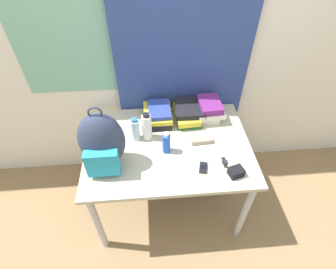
% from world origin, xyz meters
% --- Properties ---
extents(ground_plane, '(12.00, 12.00, 0.00)m').
position_xyz_m(ground_plane, '(0.00, 0.00, 0.00)').
color(ground_plane, '#8C704C').
extents(wall_back, '(6.00, 0.06, 2.50)m').
position_xyz_m(wall_back, '(-0.00, 0.93, 1.25)').
color(wall_back, silver).
rests_on(wall_back, ground_plane).
extents(curtain_blue, '(1.00, 0.04, 2.50)m').
position_xyz_m(curtain_blue, '(0.15, 0.88, 1.25)').
color(curtain_blue, navy).
rests_on(curtain_blue, ground_plane).
extents(desk, '(1.18, 0.85, 0.73)m').
position_xyz_m(desk, '(0.00, 0.42, 0.65)').
color(desk, '#B7B299').
rests_on(desk, ground_plane).
extents(backpack, '(0.29, 0.24, 0.47)m').
position_xyz_m(backpack, '(-0.42, 0.29, 0.93)').
color(backpack, '#2D3851').
rests_on(backpack, desk).
extents(book_stack_left, '(0.21, 0.27, 0.12)m').
position_xyz_m(book_stack_left, '(-0.05, 0.69, 0.79)').
color(book_stack_left, black).
rests_on(book_stack_left, desk).
extents(book_stack_center, '(0.23, 0.29, 0.12)m').
position_xyz_m(book_stack_center, '(0.18, 0.69, 0.79)').
color(book_stack_center, '#1E5623').
rests_on(book_stack_center, desk).
extents(book_stack_right, '(0.22, 0.25, 0.15)m').
position_xyz_m(book_stack_right, '(0.34, 0.70, 0.81)').
color(book_stack_right, silver).
rests_on(book_stack_right, desk).
extents(water_bottle, '(0.06, 0.06, 0.19)m').
position_xyz_m(water_bottle, '(-0.23, 0.50, 0.82)').
color(water_bottle, silver).
rests_on(water_bottle, desk).
extents(sports_bottle, '(0.07, 0.07, 0.22)m').
position_xyz_m(sports_bottle, '(-0.14, 0.51, 0.84)').
color(sports_bottle, white).
rests_on(sports_bottle, desk).
extents(sunscreen_bottle, '(0.06, 0.06, 0.17)m').
position_xyz_m(sunscreen_bottle, '(-0.02, 0.36, 0.81)').
color(sunscreen_bottle, blue).
rests_on(sunscreen_bottle, desk).
extents(cell_phone, '(0.07, 0.10, 0.02)m').
position_xyz_m(cell_phone, '(0.21, 0.19, 0.74)').
color(cell_phone, black).
rests_on(cell_phone, desk).
extents(sunglasses_case, '(0.15, 0.07, 0.04)m').
position_xyz_m(sunglasses_case, '(0.24, 0.43, 0.75)').
color(sunglasses_case, gray).
rests_on(sunglasses_case, desk).
extents(camera_pouch, '(0.11, 0.09, 0.05)m').
position_xyz_m(camera_pouch, '(0.41, 0.12, 0.76)').
color(camera_pouch, black).
rests_on(camera_pouch, desk).
extents(wristwatch, '(0.04, 0.09, 0.01)m').
position_xyz_m(wristwatch, '(0.37, 0.22, 0.74)').
color(wristwatch, black).
rests_on(wristwatch, desk).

